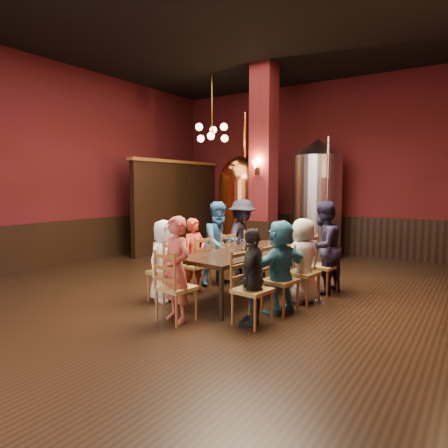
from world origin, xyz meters
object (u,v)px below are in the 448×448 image
Objects in this scene: dining_table at (246,255)px; copper_kettle at (245,203)px; person_0 at (165,260)px; rose_vase at (278,232)px; person_2 at (220,243)px; steel_vessel at (317,199)px; person_1 at (195,255)px.

copper_kettle is (-2.11, 3.58, 0.65)m from dining_table.
person_0 is 3.91× the size of rose_vase.
rose_vase reaches higher than dining_table.
steel_vessel is (0.48, 3.61, 0.71)m from person_2.
dining_table is 0.68× the size of copper_kettle.
rose_vase is at bearing -49.57° from copper_kettle.
dining_table is at bearing -85.46° from steel_vessel.
dining_table is at bearing -59.48° from copper_kettle.
person_2 is (0.16, 1.32, 0.12)m from person_0.
person_0 is 5.04m from steel_vessel.
person_2 is at bearing -67.48° from copper_kettle.
steel_vessel is at bearing 97.71° from rose_vase.
person_0 reaches higher than person_1.
copper_kettle is 11.23× the size of rose_vase.
dining_table is at bearing -42.83° from person_0.
person_0 reaches higher than dining_table.
person_0 is 0.84× the size of person_2.
dining_table is 1.99× the size of person_1.
person_1 is 1.60m from rose_vase.
person_0 is (-0.96, -0.89, -0.05)m from dining_table.
steel_vessel is (0.64, 4.93, 0.83)m from person_0.
steel_vessel is (-0.32, 4.04, 0.78)m from dining_table.
rose_vase is (2.20, -2.58, -0.37)m from copper_kettle.
person_0 is at bearing -176.35° from person_1.
copper_kettle is (-1.31, 3.15, 0.58)m from person_2.
person_0 is 1.34m from person_2.
person_2 reaches higher than dining_table.
person_1 is at bearing -72.13° from copper_kettle.
rose_vase is (1.05, 1.89, 0.33)m from person_0.
person_2 is at bearing -97.63° from steel_vessel.
person_0 is at bearing -119.20° from rose_vase.
person_2 reaches higher than person_1.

